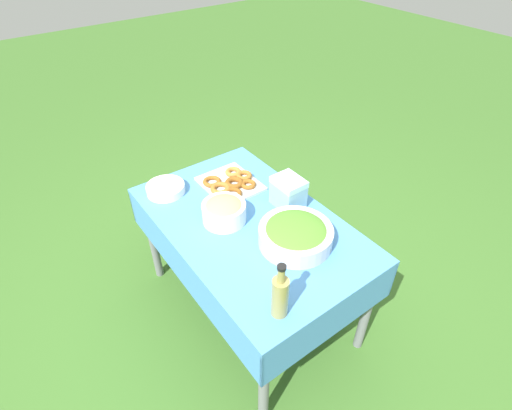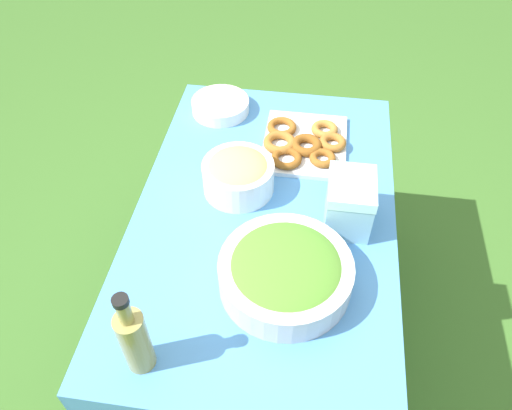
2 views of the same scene
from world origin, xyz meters
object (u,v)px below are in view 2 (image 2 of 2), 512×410
at_px(pasta_bowl, 238,174).
at_px(cooler_box, 349,203).
at_px(olive_oil_bottle, 134,339).
at_px(donut_platter, 303,143).
at_px(salad_bowl, 286,272).
at_px(plate_stack, 220,106).

relative_size(pasta_bowl, cooler_box, 1.34).
bearing_deg(olive_oil_bottle, donut_platter, 159.15).
bearing_deg(pasta_bowl, cooler_box, 74.35).
bearing_deg(salad_bowl, donut_platter, 179.55).
bearing_deg(olive_oil_bottle, salad_bowl, 130.49).
relative_size(plate_stack, cooler_box, 1.27).
distance_m(salad_bowl, cooler_box, 0.30).
bearing_deg(cooler_box, plate_stack, -135.86).
height_order(salad_bowl, plate_stack, salad_bowl).
xyz_separation_m(pasta_bowl, donut_platter, (-0.23, 0.19, -0.04)).
relative_size(donut_platter, olive_oil_bottle, 1.22).
relative_size(pasta_bowl, donut_platter, 0.67).
xyz_separation_m(donut_platter, olive_oil_bottle, (0.85, -0.32, 0.09)).
bearing_deg(cooler_box, salad_bowl, -32.68).
bearing_deg(olive_oil_bottle, plate_stack, -179.81).
xyz_separation_m(donut_platter, cooler_box, (0.33, 0.16, 0.07)).
bearing_deg(pasta_bowl, donut_platter, 140.56).
xyz_separation_m(salad_bowl, pasta_bowl, (-0.35, -0.19, 0.01)).
bearing_deg(donut_platter, salad_bowl, -0.45).
bearing_deg(salad_bowl, cooler_box, 147.32).
xyz_separation_m(salad_bowl, plate_stack, (-0.75, -0.32, -0.03)).
relative_size(donut_platter, cooler_box, 2.00).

